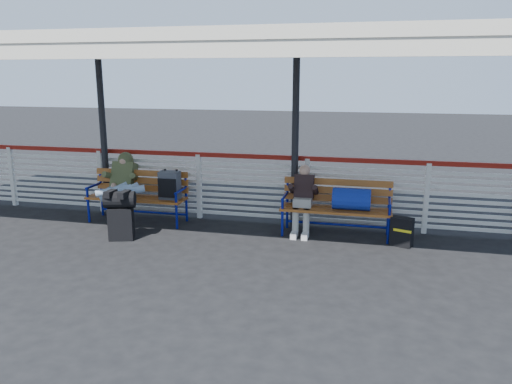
% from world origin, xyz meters
% --- Properties ---
extents(ground, '(60.00, 60.00, 0.00)m').
position_xyz_m(ground, '(0.00, 0.00, 0.00)').
color(ground, black).
rests_on(ground, ground).
extents(fence, '(12.08, 0.08, 1.24)m').
position_xyz_m(fence, '(0.00, 1.90, 0.66)').
color(fence, silver).
rests_on(fence, ground).
extents(canopy, '(12.60, 3.60, 3.16)m').
position_xyz_m(canopy, '(-0.00, 0.87, 3.04)').
color(canopy, silver).
rests_on(canopy, ground).
extents(luggage_stack, '(0.54, 0.40, 0.80)m').
position_xyz_m(luggage_stack, '(-0.81, 0.41, 0.44)').
color(luggage_stack, black).
rests_on(luggage_stack, ground).
extents(bench_left, '(1.80, 0.56, 0.96)m').
position_xyz_m(bench_left, '(-0.77, 1.44, 0.61)').
color(bench_left, '#B05622').
rests_on(bench_left, ground).
extents(bench_right, '(1.80, 0.56, 0.92)m').
position_xyz_m(bench_right, '(2.68, 1.44, 0.60)').
color(bench_right, '#B05622').
rests_on(bench_right, ground).
extents(traveler_man, '(0.94, 1.64, 0.77)m').
position_xyz_m(traveler_man, '(-1.15, 1.10, 0.70)').
color(traveler_man, '#94ABC7').
rests_on(traveler_man, ground).
extents(companion_person, '(0.32, 0.66, 1.15)m').
position_xyz_m(companion_person, '(2.00, 1.44, 0.60)').
color(companion_person, '#ABA89B').
rests_on(companion_person, ground).
extents(suitcase_side, '(0.37, 0.30, 0.46)m').
position_xyz_m(suitcase_side, '(3.60, 1.14, 0.23)').
color(suitcase_side, black).
rests_on(suitcase_side, ground).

